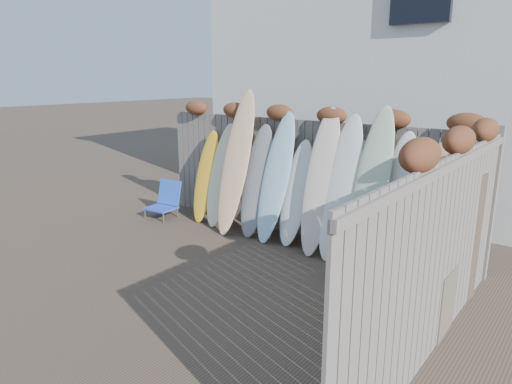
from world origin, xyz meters
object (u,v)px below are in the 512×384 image
Objects in this scene: surfboard_0 at (206,176)px; lattice_panel at (459,247)px; beach_chair at (165,200)px; wooden_crate at (419,296)px.

lattice_panel is at bearing -12.62° from surfboard_0.
surfboard_0 is (-4.77, 0.77, 0.06)m from lattice_panel.
beach_chair is at bearing -174.10° from lattice_panel.
wooden_crate is 0.41× the size of surfboard_0.
lattice_panel reaches higher than beach_chair.
surfboard_0 is (0.79, 0.35, 0.53)m from beach_chair.
wooden_crate is 0.77m from lattice_panel.
wooden_crate is 0.46× the size of lattice_panel.
lattice_panel is 4.83m from surfboard_0.
surfboard_0 is at bearing 23.66° from beach_chair.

